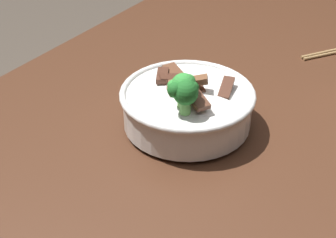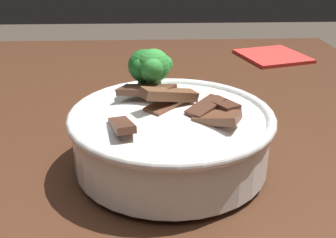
% 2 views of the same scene
% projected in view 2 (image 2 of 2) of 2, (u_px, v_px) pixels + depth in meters
% --- Properties ---
extents(rice_bowl, '(0.25, 0.25, 0.14)m').
position_uv_depth(rice_bowl, '(171.00, 131.00, 0.51)').
color(rice_bowl, white).
rests_on(rice_bowl, dining_table).
extents(folded_napkin, '(0.18, 0.17, 0.01)m').
position_uv_depth(folded_napkin, '(273.00, 56.00, 0.98)').
color(folded_napkin, red).
rests_on(folded_napkin, dining_table).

